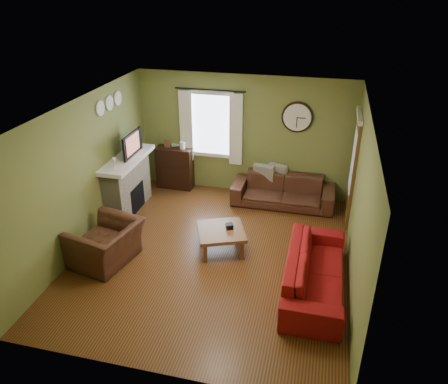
% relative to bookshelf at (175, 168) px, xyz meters
% --- Properties ---
extents(floor, '(4.60, 5.20, 0.00)m').
position_rel_bookshelf_xyz_m(floor, '(1.53, -2.41, -0.48)').
color(floor, '#563014').
rests_on(floor, ground).
extents(ceiling, '(4.60, 5.20, 0.00)m').
position_rel_bookshelf_xyz_m(ceiling, '(1.53, -2.41, 2.12)').
color(ceiling, white).
rests_on(ceiling, ground).
extents(wall_left, '(0.00, 5.20, 2.60)m').
position_rel_bookshelf_xyz_m(wall_left, '(-0.77, -2.41, 0.82)').
color(wall_left, olive).
rests_on(wall_left, ground).
extents(wall_right, '(0.00, 5.20, 2.60)m').
position_rel_bookshelf_xyz_m(wall_right, '(3.83, -2.41, 0.82)').
color(wall_right, olive).
rests_on(wall_right, ground).
extents(wall_back, '(4.60, 0.00, 2.60)m').
position_rel_bookshelf_xyz_m(wall_back, '(1.53, 0.19, 0.82)').
color(wall_back, olive).
rests_on(wall_back, ground).
extents(wall_front, '(4.60, 0.00, 2.60)m').
position_rel_bookshelf_xyz_m(wall_front, '(1.53, -5.01, 0.82)').
color(wall_front, olive).
rests_on(wall_front, ground).
extents(fireplace, '(0.40, 1.40, 1.10)m').
position_rel_bookshelf_xyz_m(fireplace, '(-0.57, -1.26, 0.07)').
color(fireplace, tan).
rests_on(fireplace, floor).
extents(firebox, '(0.04, 0.60, 0.55)m').
position_rel_bookshelf_xyz_m(firebox, '(-0.38, -1.26, -0.18)').
color(firebox, black).
rests_on(firebox, fireplace).
extents(mantel, '(0.58, 1.60, 0.08)m').
position_rel_bookshelf_xyz_m(mantel, '(-0.54, -1.26, 0.66)').
color(mantel, white).
rests_on(mantel, fireplace).
extents(tv, '(0.08, 0.60, 0.35)m').
position_rel_bookshelf_xyz_m(tv, '(-0.52, -1.11, 0.88)').
color(tv, black).
rests_on(tv, mantel).
extents(tv_screen, '(0.02, 0.62, 0.36)m').
position_rel_bookshelf_xyz_m(tv_screen, '(-0.44, -1.11, 0.93)').
color(tv_screen, '#994C3F').
rests_on(tv_screen, mantel).
extents(medallion_left, '(0.28, 0.28, 0.03)m').
position_rel_bookshelf_xyz_m(medallion_left, '(-0.75, -1.61, 1.77)').
color(medallion_left, white).
rests_on(medallion_left, wall_left).
extents(medallion_mid, '(0.28, 0.28, 0.03)m').
position_rel_bookshelf_xyz_m(medallion_mid, '(-0.75, -1.26, 1.77)').
color(medallion_mid, white).
rests_on(medallion_mid, wall_left).
extents(medallion_right, '(0.28, 0.28, 0.03)m').
position_rel_bookshelf_xyz_m(medallion_right, '(-0.75, -0.91, 1.77)').
color(medallion_right, white).
rests_on(medallion_right, wall_left).
extents(window_pane, '(1.00, 0.02, 1.30)m').
position_rel_bookshelf_xyz_m(window_pane, '(0.83, 0.17, 1.02)').
color(window_pane, silver).
rests_on(window_pane, wall_back).
extents(curtain_rod, '(0.03, 0.03, 1.50)m').
position_rel_bookshelf_xyz_m(curtain_rod, '(0.83, 0.07, 1.79)').
color(curtain_rod, black).
rests_on(curtain_rod, wall_back).
extents(curtain_left, '(0.28, 0.04, 1.55)m').
position_rel_bookshelf_xyz_m(curtain_left, '(0.28, 0.07, 0.97)').
color(curtain_left, white).
rests_on(curtain_left, wall_back).
extents(curtain_right, '(0.28, 0.04, 1.55)m').
position_rel_bookshelf_xyz_m(curtain_right, '(1.38, 0.07, 0.97)').
color(curtain_right, white).
rests_on(curtain_right, wall_back).
extents(wall_clock, '(0.64, 0.06, 0.64)m').
position_rel_bookshelf_xyz_m(wall_clock, '(2.63, 0.14, 1.32)').
color(wall_clock, white).
rests_on(wall_clock, wall_back).
extents(door, '(0.05, 0.90, 2.10)m').
position_rel_bookshelf_xyz_m(door, '(3.80, -0.56, 0.57)').
color(door, brown).
rests_on(door, floor).
extents(bookshelf, '(0.80, 0.34, 0.95)m').
position_rel_bookshelf_xyz_m(bookshelf, '(0.00, 0.00, 0.00)').
color(bookshelf, black).
rests_on(bookshelf, floor).
extents(book, '(0.25, 0.29, 0.02)m').
position_rel_bookshelf_xyz_m(book, '(-0.11, 0.16, 0.49)').
color(book, brown).
rests_on(book, bookshelf).
extents(sofa_brown, '(2.12, 0.83, 0.62)m').
position_rel_bookshelf_xyz_m(sofa_brown, '(2.48, -0.24, -0.17)').
color(sofa_brown, '#402216').
rests_on(sofa_brown, floor).
extents(pillow_left, '(0.46, 0.22, 0.44)m').
position_rel_bookshelf_xyz_m(pillow_left, '(2.03, -0.04, 0.07)').
color(pillow_left, gray).
rests_on(pillow_left, sofa_brown).
extents(pillow_right, '(0.43, 0.27, 0.42)m').
position_rel_bookshelf_xyz_m(pillow_right, '(2.31, 0.09, 0.07)').
color(pillow_right, gray).
rests_on(pillow_right, sofa_brown).
extents(sofa_red, '(0.87, 2.22, 0.65)m').
position_rel_bookshelf_xyz_m(sofa_red, '(3.29, -2.90, -0.15)').
color(sofa_red, maroon).
rests_on(sofa_red, floor).
extents(armchair, '(1.15, 1.26, 0.71)m').
position_rel_bookshelf_xyz_m(armchair, '(-0.17, -3.00, -0.12)').
color(armchair, '#402216').
rests_on(armchair, floor).
extents(coffee_table, '(1.03, 1.03, 0.42)m').
position_rel_bookshelf_xyz_m(coffee_table, '(1.63, -2.23, -0.27)').
color(coffee_table, brown).
rests_on(coffee_table, floor).
extents(tissue_box, '(0.16, 0.16, 0.09)m').
position_rel_bookshelf_xyz_m(tissue_box, '(1.76, -2.16, -0.08)').
color(tissue_box, black).
rests_on(tissue_box, coffee_table).
extents(wine_glass_a, '(0.07, 0.07, 0.21)m').
position_rel_bookshelf_xyz_m(wine_glass_a, '(-0.52, -1.77, 0.81)').
color(wine_glass_a, white).
rests_on(wine_glass_a, mantel).
extents(wine_glass_b, '(0.07, 0.07, 0.19)m').
position_rel_bookshelf_xyz_m(wine_glass_b, '(-0.52, -1.76, 0.80)').
color(wine_glass_b, white).
rests_on(wine_glass_b, mantel).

